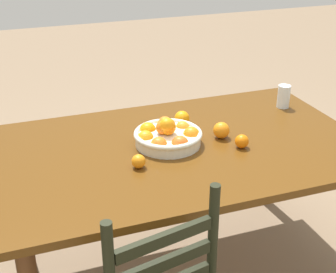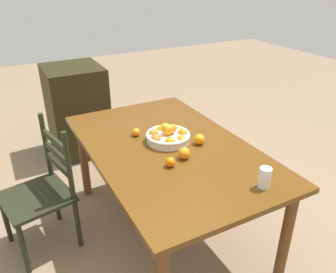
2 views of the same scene
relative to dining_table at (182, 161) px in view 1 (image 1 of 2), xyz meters
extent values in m
plane|color=#866D53|center=(0.00, 0.00, -0.67)|extent=(12.00, 12.00, 0.00)
cube|color=#58340F|center=(0.00, 0.00, 0.07)|extent=(1.71, 1.05, 0.04)
cylinder|color=brown|center=(-0.76, -0.44, -0.31)|extent=(0.07, 0.07, 0.72)
cylinder|color=brown|center=(0.76, -0.44, -0.31)|extent=(0.07, 0.07, 0.72)
cylinder|color=black|center=(0.15, 0.67, 0.03)|extent=(0.04, 0.04, 0.51)
cube|color=black|center=(0.34, 0.71, 0.05)|extent=(0.35, 0.10, 0.04)
cube|color=black|center=(0.34, 0.71, 0.15)|extent=(0.35, 0.10, 0.04)
cylinder|color=silver|center=(0.06, -0.03, 0.11)|extent=(0.31, 0.31, 0.05)
torus|color=silver|center=(0.06, -0.03, 0.14)|extent=(0.32, 0.32, 0.02)
sphere|color=orange|center=(0.17, -0.03, 0.13)|extent=(0.08, 0.08, 0.08)
sphere|color=orange|center=(0.13, 0.05, 0.13)|extent=(0.08, 0.08, 0.08)
sphere|color=orange|center=(0.04, 0.08, 0.13)|extent=(0.08, 0.08, 0.08)
sphere|color=orange|center=(-0.04, 0.01, 0.13)|extent=(0.08, 0.08, 0.08)
sphere|color=orange|center=(-0.03, -0.08, 0.13)|extent=(0.07, 0.07, 0.07)
sphere|color=orange|center=(0.04, -0.14, 0.13)|extent=(0.08, 0.08, 0.08)
sphere|color=orange|center=(0.13, -0.11, 0.13)|extent=(0.08, 0.08, 0.08)
sphere|color=orange|center=(0.07, -0.01, 0.19)|extent=(0.07, 0.07, 0.07)
sphere|color=orange|center=(0.06, -0.03, 0.18)|extent=(0.07, 0.07, 0.07)
sphere|color=orange|center=(0.06, -0.06, 0.18)|extent=(0.06, 0.06, 0.06)
sphere|color=orange|center=(0.06, -0.02, 0.18)|extent=(0.07, 0.07, 0.07)
sphere|color=orange|center=(0.08, -0.04, 0.17)|extent=(0.07, 0.07, 0.07)
sphere|color=orange|center=(0.06, -0.03, 0.18)|extent=(0.07, 0.07, 0.07)
sphere|color=orange|center=(0.25, 0.14, 0.12)|extent=(0.06, 0.06, 0.06)
sphere|color=orange|center=(-0.20, -0.01, 0.13)|extent=(0.08, 0.08, 0.08)
sphere|color=orange|center=(-0.25, 0.12, 0.12)|extent=(0.06, 0.06, 0.06)
sphere|color=orange|center=(-0.08, -0.21, 0.13)|extent=(0.08, 0.08, 0.08)
cylinder|color=silver|center=(-0.69, -0.25, 0.15)|extent=(0.07, 0.07, 0.13)
camera|label=1|loc=(0.75, 1.87, 1.11)|focal=51.64mm
camera|label=2|loc=(-1.83, 0.98, 1.21)|focal=35.88mm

